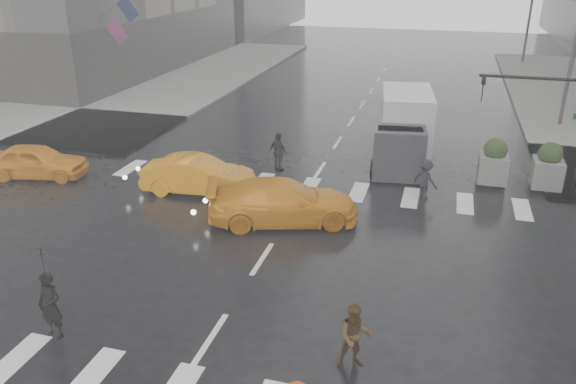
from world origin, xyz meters
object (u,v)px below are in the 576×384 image
(traffic_signal_pole, at_px, (560,112))
(box_truck, at_px, (404,127))
(pedestrian_brown, at_px, (355,336))
(taxi_mid, at_px, (198,175))
(taxi_front, at_px, (36,161))

(traffic_signal_pole, distance_m, box_truck, 6.25)
(pedestrian_brown, height_order, taxi_mid, pedestrian_brown)
(pedestrian_brown, bearing_deg, box_truck, 72.87)
(taxi_mid, bearing_deg, traffic_signal_pole, -81.09)
(pedestrian_brown, xyz_separation_m, taxi_mid, (-7.47, 8.31, -0.07))
(taxi_front, bearing_deg, pedestrian_brown, -130.81)
(taxi_front, xyz_separation_m, box_truck, (14.43, 5.94, 0.92))
(pedestrian_brown, xyz_separation_m, taxi_front, (-14.62, 8.02, -0.09))
(pedestrian_brown, distance_m, box_truck, 13.99)
(traffic_signal_pole, relative_size, taxi_mid, 1.04)
(pedestrian_brown, relative_size, taxi_mid, 0.36)
(taxi_front, relative_size, taxi_mid, 0.95)
(traffic_signal_pole, height_order, taxi_mid, traffic_signal_pole)
(traffic_signal_pole, xyz_separation_m, box_truck, (-5.72, 1.96, -1.60))
(pedestrian_brown, bearing_deg, taxi_mid, 114.07)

